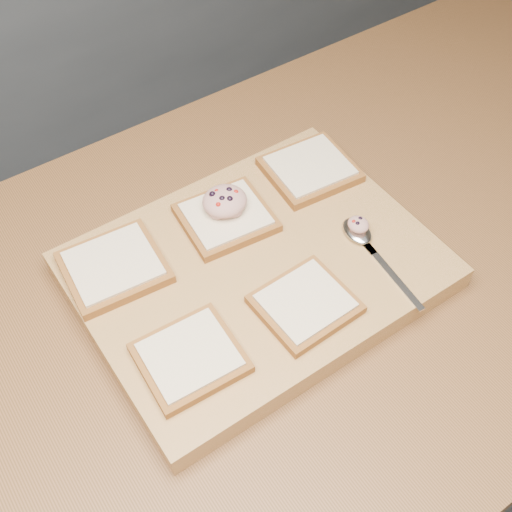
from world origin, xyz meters
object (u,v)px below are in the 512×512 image
Objects in this scene: bread_far_center at (226,217)px; tuna_salad_dollop at (225,201)px; cutting_board at (256,270)px; spoon at (362,237)px.

tuna_salad_dollop is (0.00, 0.01, 0.02)m from bread_far_center.
tuna_salad_dollop reaches higher than cutting_board.
spoon is at bearing -19.65° from cutting_board.
bread_far_center is at bearing 135.07° from spoon.
cutting_board is at bearing -94.60° from bread_far_center.
bread_far_center reaches higher than spoon.
bread_far_center is at bearing 85.40° from cutting_board.
tuna_salad_dollop is at bearing 63.76° from bread_far_center.
tuna_salad_dollop reaches higher than bread_far_center.
bread_far_center reaches higher than cutting_board.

